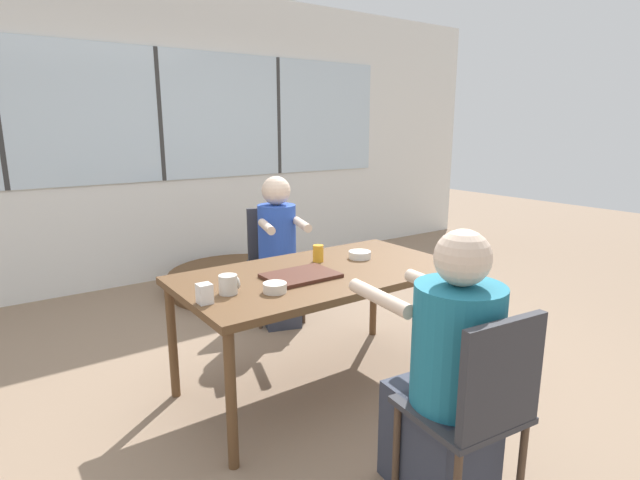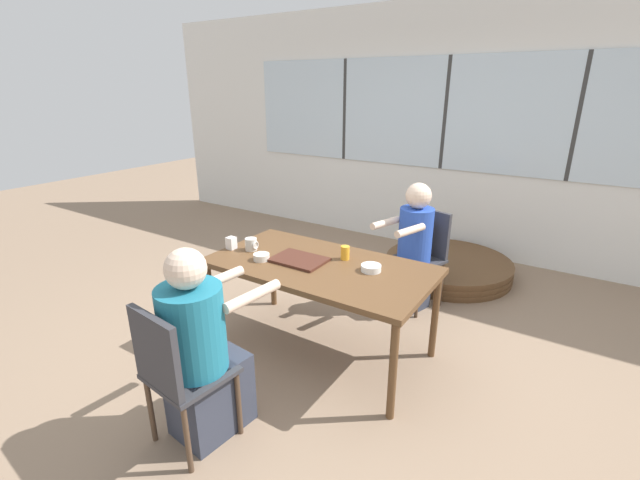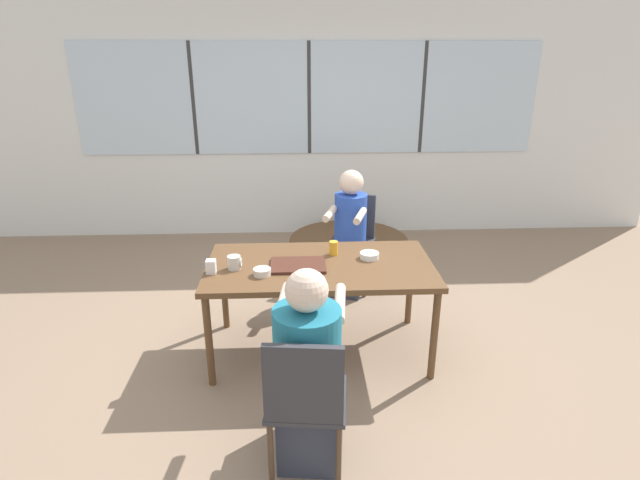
{
  "view_description": "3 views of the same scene",
  "coord_description": "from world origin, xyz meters",
  "px_view_note": "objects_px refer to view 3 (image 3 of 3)",
  "views": [
    {
      "loc": [
        -1.57,
        -2.21,
        1.51
      ],
      "look_at": [
        0.0,
        0.0,
        0.89
      ],
      "focal_mm": 28.0,
      "sensor_mm": 36.0,
      "label": 1
    },
    {
      "loc": [
        1.51,
        -2.36,
        1.9
      ],
      "look_at": [
        0.0,
        0.0,
        0.89
      ],
      "focal_mm": 24.0,
      "sensor_mm": 36.0,
      "label": 2
    },
    {
      "loc": [
        -0.15,
        -3.22,
        2.11
      ],
      "look_at": [
        0.0,
        0.0,
        0.89
      ],
      "focal_mm": 28.0,
      "sensor_mm": 36.0,
      "label": 3
    }
  ],
  "objects_px": {
    "chair_for_woman_green_shirt": "(353,232)",
    "milk_carton_small": "(211,267)",
    "chair_for_man_blue_shirt": "(305,397)",
    "person_man_blue_shirt": "(308,378)",
    "juice_glass": "(334,248)",
    "person_woman_green_shirt": "(349,238)",
    "bowl_cereal": "(369,256)",
    "folded_table_stack": "(348,246)",
    "bowl_white_shallow": "(262,272)",
    "coffee_mug": "(235,263)"
  },
  "relations": [
    {
      "from": "person_man_blue_shirt",
      "to": "juice_glass",
      "type": "xyz_separation_m",
      "value": [
        0.22,
        1.2,
        0.25
      ]
    },
    {
      "from": "chair_for_man_blue_shirt",
      "to": "person_woman_green_shirt",
      "type": "height_order",
      "value": "person_woman_green_shirt"
    },
    {
      "from": "chair_for_woman_green_shirt",
      "to": "chair_for_man_blue_shirt",
      "type": "xyz_separation_m",
      "value": [
        -0.49,
        -2.35,
        0.0
      ]
    },
    {
      "from": "milk_carton_small",
      "to": "juice_glass",
      "type": "bearing_deg",
      "value": 18.87
    },
    {
      "from": "person_man_blue_shirt",
      "to": "folded_table_stack",
      "type": "distance_m",
      "value": 2.99
    },
    {
      "from": "coffee_mug",
      "to": "bowl_white_shallow",
      "type": "xyz_separation_m",
      "value": [
        0.19,
        -0.11,
        -0.02
      ]
    },
    {
      "from": "milk_carton_small",
      "to": "bowl_cereal",
      "type": "distance_m",
      "value": 1.12
    },
    {
      "from": "person_woman_green_shirt",
      "to": "coffee_mug",
      "type": "distance_m",
      "value": 1.41
    },
    {
      "from": "chair_for_man_blue_shirt",
      "to": "person_woman_green_shirt",
      "type": "distance_m",
      "value": 2.24
    },
    {
      "from": "juice_glass",
      "to": "folded_table_stack",
      "type": "bearing_deg",
      "value": 80.17
    },
    {
      "from": "chair_for_woman_green_shirt",
      "to": "milk_carton_small",
      "type": "bearing_deg",
      "value": 66.55
    },
    {
      "from": "coffee_mug",
      "to": "milk_carton_small",
      "type": "height_order",
      "value": "same"
    },
    {
      "from": "person_woman_green_shirt",
      "to": "chair_for_man_blue_shirt",
      "type": "bearing_deg",
      "value": 96.09
    },
    {
      "from": "coffee_mug",
      "to": "bowl_white_shallow",
      "type": "distance_m",
      "value": 0.23
    },
    {
      "from": "juice_glass",
      "to": "folded_table_stack",
      "type": "height_order",
      "value": "juice_glass"
    },
    {
      "from": "person_woman_green_shirt",
      "to": "folded_table_stack",
      "type": "height_order",
      "value": "person_woman_green_shirt"
    },
    {
      "from": "coffee_mug",
      "to": "bowl_cereal",
      "type": "height_order",
      "value": "coffee_mug"
    },
    {
      "from": "person_man_blue_shirt",
      "to": "bowl_cereal",
      "type": "relative_size",
      "value": 8.31
    },
    {
      "from": "folded_table_stack",
      "to": "milk_carton_small",
      "type": "bearing_deg",
      "value": -119.77
    },
    {
      "from": "person_woman_green_shirt",
      "to": "juice_glass",
      "type": "bearing_deg",
      "value": 93.46
    },
    {
      "from": "chair_for_woman_green_shirt",
      "to": "person_man_blue_shirt",
      "type": "relative_size",
      "value": 0.76
    },
    {
      "from": "chair_for_woman_green_shirt",
      "to": "folded_table_stack",
      "type": "relative_size",
      "value": 0.67
    },
    {
      "from": "chair_for_man_blue_shirt",
      "to": "person_man_blue_shirt",
      "type": "relative_size",
      "value": 0.76
    },
    {
      "from": "chair_for_man_blue_shirt",
      "to": "coffee_mug",
      "type": "bearing_deg",
      "value": 118.07
    },
    {
      "from": "coffee_mug",
      "to": "juice_glass",
      "type": "height_order",
      "value": "juice_glass"
    },
    {
      "from": "coffee_mug",
      "to": "chair_for_man_blue_shirt",
      "type": "bearing_deg",
      "value": -68.05
    },
    {
      "from": "chair_for_woman_green_shirt",
      "to": "folded_table_stack",
      "type": "distance_m",
      "value": 0.85
    },
    {
      "from": "coffee_mug",
      "to": "juice_glass",
      "type": "relative_size",
      "value": 0.96
    },
    {
      "from": "person_woman_green_shirt",
      "to": "person_man_blue_shirt",
      "type": "xyz_separation_m",
      "value": [
        -0.42,
        -2.03,
        -0.02
      ]
    },
    {
      "from": "bowl_white_shallow",
      "to": "milk_carton_small",
      "type": "bearing_deg",
      "value": 171.43
    },
    {
      "from": "person_woman_green_shirt",
      "to": "person_man_blue_shirt",
      "type": "bearing_deg",
      "value": 95.66
    },
    {
      "from": "person_woman_green_shirt",
      "to": "person_man_blue_shirt",
      "type": "distance_m",
      "value": 2.07
    },
    {
      "from": "chair_for_man_blue_shirt",
      "to": "person_woman_green_shirt",
      "type": "xyz_separation_m",
      "value": [
        0.44,
        2.2,
        0.01
      ]
    },
    {
      "from": "chair_for_woman_green_shirt",
      "to": "bowl_white_shallow",
      "type": "distance_m",
      "value": 1.54
    },
    {
      "from": "chair_for_woman_green_shirt",
      "to": "coffee_mug",
      "type": "xyz_separation_m",
      "value": [
        -0.95,
        -1.21,
        0.24
      ]
    },
    {
      "from": "chair_for_man_blue_shirt",
      "to": "folded_table_stack",
      "type": "height_order",
      "value": "chair_for_man_blue_shirt"
    },
    {
      "from": "bowl_white_shallow",
      "to": "person_man_blue_shirt",
      "type": "bearing_deg",
      "value": -71.73
    },
    {
      "from": "juice_glass",
      "to": "person_woman_green_shirt",
      "type": "bearing_deg",
      "value": 75.98
    },
    {
      "from": "bowl_white_shallow",
      "to": "folded_table_stack",
      "type": "height_order",
      "value": "bowl_white_shallow"
    },
    {
      "from": "milk_carton_small",
      "to": "bowl_white_shallow",
      "type": "xyz_separation_m",
      "value": [
        0.34,
        -0.05,
        -0.02
      ]
    },
    {
      "from": "person_man_blue_shirt",
      "to": "folded_table_stack",
      "type": "xyz_separation_m",
      "value": [
        0.51,
        2.91,
        -0.42
      ]
    },
    {
      "from": "coffee_mug",
      "to": "bowl_cereal",
      "type": "xyz_separation_m",
      "value": [
        0.95,
        0.14,
        -0.03
      ]
    },
    {
      "from": "coffee_mug",
      "to": "milk_carton_small",
      "type": "relative_size",
      "value": 1.04
    },
    {
      "from": "person_woman_green_shirt",
      "to": "milk_carton_small",
      "type": "distance_m",
      "value": 1.55
    },
    {
      "from": "chair_for_woman_green_shirt",
      "to": "bowl_white_shallow",
      "type": "relative_size",
      "value": 7.38
    },
    {
      "from": "person_woman_green_shirt",
      "to": "bowl_white_shallow",
      "type": "relative_size",
      "value": 9.69
    },
    {
      "from": "person_man_blue_shirt",
      "to": "person_woman_green_shirt",
      "type": "bearing_deg",
      "value": 84.3
    },
    {
      "from": "person_woman_green_shirt",
      "to": "bowl_white_shallow",
      "type": "bearing_deg",
      "value": 76.21
    },
    {
      "from": "chair_for_woman_green_shirt",
      "to": "juice_glass",
      "type": "distance_m",
      "value": 1.04
    },
    {
      "from": "juice_glass",
      "to": "folded_table_stack",
      "type": "relative_size",
      "value": 0.08
    }
  ]
}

